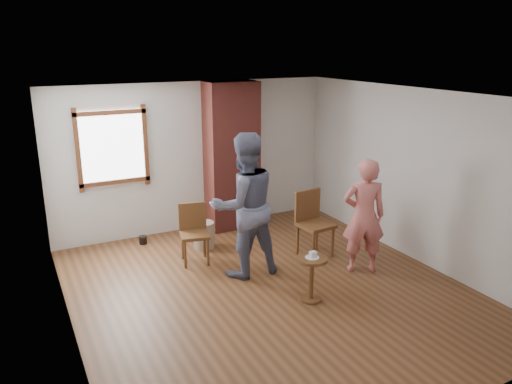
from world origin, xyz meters
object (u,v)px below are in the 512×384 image
at_px(man, 244,205).
at_px(person_pink, 364,216).
at_px(dining_chair_right, 312,220).
at_px(side_table, 312,272).
at_px(stoneware_crock, 204,235).
at_px(dining_chair_left, 194,230).

xyz_separation_m(man, person_pink, (1.57, -0.69, -0.19)).
distance_m(dining_chair_right, side_table, 1.50).
bearing_deg(side_table, man, 110.47).
bearing_deg(stoneware_crock, dining_chair_right, -35.79).
distance_m(dining_chair_right, man, 1.33).
distance_m(stoneware_crock, dining_chair_right, 1.78).
distance_m(dining_chair_left, side_table, 2.07).
height_order(side_table, man, man).
bearing_deg(dining_chair_right, person_pink, -74.41).
distance_m(dining_chair_left, dining_chair_right, 1.84).
relative_size(stoneware_crock, side_table, 0.73).
xyz_separation_m(dining_chair_right, man, (-1.24, -0.13, 0.46)).
bearing_deg(stoneware_crock, side_table, -75.29).
relative_size(man, person_pink, 1.23).
bearing_deg(man, side_table, 110.71).
height_order(stoneware_crock, dining_chair_left, dining_chair_left).
height_order(dining_chair_left, person_pink, person_pink).
xyz_separation_m(side_table, man, (-0.42, 1.12, 0.63)).
height_order(stoneware_crock, man, man).
height_order(dining_chair_right, side_table, dining_chair_right).
relative_size(dining_chair_left, side_table, 1.49).
xyz_separation_m(stoneware_crock, side_table, (0.60, -2.27, 0.19)).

